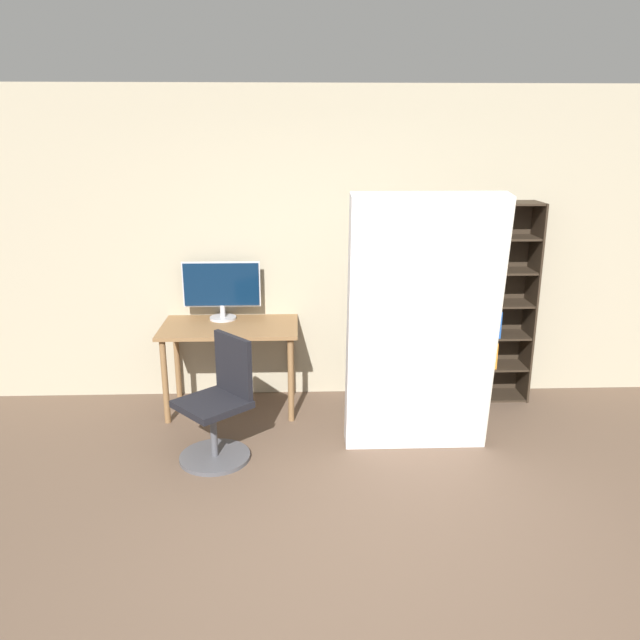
# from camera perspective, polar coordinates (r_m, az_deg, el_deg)

# --- Properties ---
(ground_plane) EXTENTS (16.00, 16.00, 0.00)m
(ground_plane) POSITION_cam_1_polar(r_m,az_deg,el_deg) (3.61, 4.31, -23.08)
(ground_plane) COLOR brown
(wall_back) EXTENTS (8.00, 0.06, 2.70)m
(wall_back) POSITION_cam_1_polar(r_m,az_deg,el_deg) (5.49, 1.62, 6.65)
(wall_back) COLOR tan
(wall_back) RESTS_ON ground
(desk) EXTENTS (1.15, 0.65, 0.76)m
(desk) POSITION_cam_1_polar(r_m,az_deg,el_deg) (5.33, -8.23, -1.60)
(desk) COLOR brown
(desk) RESTS_ON ground
(monitor) EXTENTS (0.67, 0.23, 0.51)m
(monitor) POSITION_cam_1_polar(r_m,az_deg,el_deg) (5.42, -8.98, 2.96)
(monitor) COLOR #B7B7BC
(monitor) RESTS_ON desk
(office_chair) EXTENTS (0.62, 0.62, 0.91)m
(office_chair) POSITION_cam_1_polar(r_m,az_deg,el_deg) (4.65, -9.22, -8.22)
(office_chair) COLOR #4C4C51
(office_chair) RESTS_ON ground
(bookshelf) EXTENTS (0.60, 0.32, 1.76)m
(bookshelf) POSITION_cam_1_polar(r_m,az_deg,el_deg) (5.68, 15.22, 1.34)
(bookshelf) COLOR #2D2319
(bookshelf) RESTS_ON ground
(mattress_near) EXTENTS (1.07, 0.40, 1.94)m
(mattress_near) POSITION_cam_1_polar(r_m,az_deg,el_deg) (4.53, 9.35, -0.73)
(mattress_near) COLOR silver
(mattress_near) RESTS_ON ground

